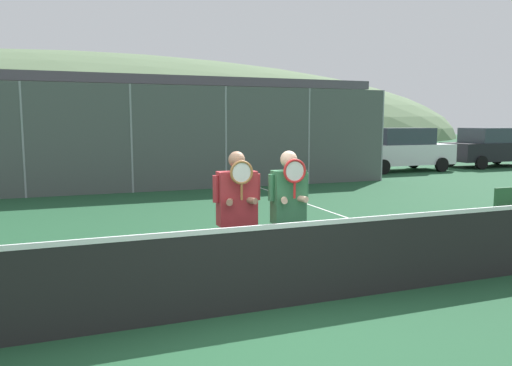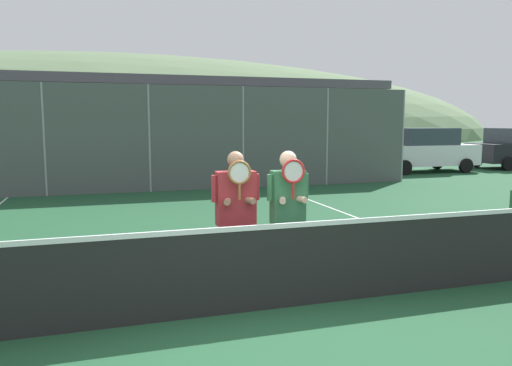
{
  "view_description": "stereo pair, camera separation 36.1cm",
  "coord_description": "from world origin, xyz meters",
  "px_view_note": "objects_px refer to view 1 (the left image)",
  "views": [
    {
      "loc": [
        -1.76,
        -5.01,
        2.11
      ],
      "look_at": [
        0.47,
        0.89,
        1.33
      ],
      "focal_mm": 35.0,
      "sensor_mm": 36.0,
      "label": 1
    },
    {
      "loc": [
        -1.42,
        -5.13,
        2.11
      ],
      "look_at": [
        0.47,
        0.89,
        1.33
      ],
      "focal_mm": 35.0,
      "sensor_mm": 36.0,
      "label": 2
    }
  ],
  "objects_px": {
    "player_leftmost": "(237,209)",
    "car_left_of_center": "(158,155)",
    "player_center_left": "(289,208)",
    "car_center": "(291,152)",
    "car_right_of_center": "(400,149)",
    "car_far_right": "(490,147)"
  },
  "relations": [
    {
      "from": "player_leftmost",
      "to": "car_left_of_center",
      "type": "bearing_deg",
      "value": 84.96
    },
    {
      "from": "player_center_left",
      "to": "car_left_of_center",
      "type": "height_order",
      "value": "car_left_of_center"
    },
    {
      "from": "car_center",
      "to": "car_right_of_center",
      "type": "height_order",
      "value": "car_center"
    },
    {
      "from": "car_center",
      "to": "car_far_right",
      "type": "xyz_separation_m",
      "value": [
        10.41,
        0.37,
        -0.01
      ]
    },
    {
      "from": "player_center_left",
      "to": "car_right_of_center",
      "type": "bearing_deg",
      "value": 48.56
    },
    {
      "from": "car_left_of_center",
      "to": "car_far_right",
      "type": "bearing_deg",
      "value": 0.3
    },
    {
      "from": "player_leftmost",
      "to": "player_center_left",
      "type": "height_order",
      "value": "player_leftmost"
    },
    {
      "from": "car_center",
      "to": "car_far_right",
      "type": "bearing_deg",
      "value": 2.05
    },
    {
      "from": "car_center",
      "to": "car_far_right",
      "type": "relative_size",
      "value": 0.94
    },
    {
      "from": "player_leftmost",
      "to": "car_far_right",
      "type": "bearing_deg",
      "value": 36.41
    },
    {
      "from": "player_leftmost",
      "to": "car_center",
      "type": "distance_m",
      "value": 13.39
    },
    {
      "from": "car_far_right",
      "to": "player_leftmost",
      "type": "bearing_deg",
      "value": -143.59
    },
    {
      "from": "player_center_left",
      "to": "car_right_of_center",
      "type": "height_order",
      "value": "car_right_of_center"
    },
    {
      "from": "player_center_left",
      "to": "car_right_of_center",
      "type": "relative_size",
      "value": 0.39
    },
    {
      "from": "car_left_of_center",
      "to": "player_center_left",
      "type": "bearing_deg",
      "value": -91.99
    },
    {
      "from": "player_center_left",
      "to": "car_center",
      "type": "height_order",
      "value": "car_center"
    },
    {
      "from": "player_center_left",
      "to": "car_center",
      "type": "xyz_separation_m",
      "value": [
        5.55,
        11.98,
        -0.1
      ]
    },
    {
      "from": "player_leftmost",
      "to": "car_right_of_center",
      "type": "bearing_deg",
      "value": 46.64
    },
    {
      "from": "car_left_of_center",
      "to": "car_center",
      "type": "xyz_separation_m",
      "value": [
        5.12,
        -0.29,
        0.03
      ]
    },
    {
      "from": "car_far_right",
      "to": "car_center",
      "type": "bearing_deg",
      "value": -177.95
    },
    {
      "from": "player_center_left",
      "to": "car_left_of_center",
      "type": "xyz_separation_m",
      "value": [
        0.43,
        12.27,
        -0.13
      ]
    },
    {
      "from": "car_far_right",
      "to": "car_right_of_center",
      "type": "bearing_deg",
      "value": -177.31
    }
  ]
}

